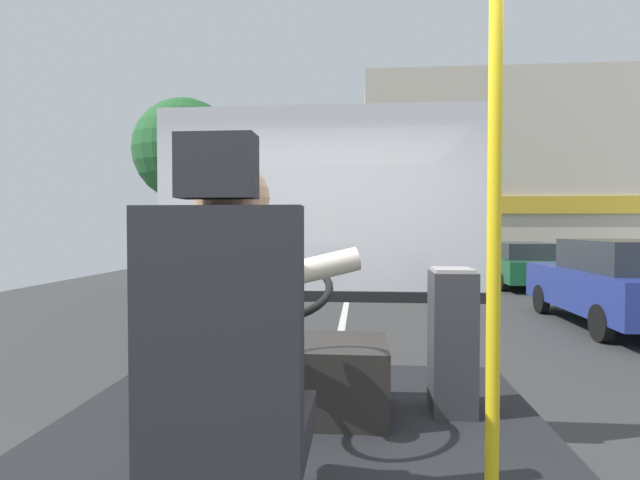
{
  "coord_description": "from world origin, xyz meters",
  "views": [
    {
      "loc": [
        0.32,
        -2.06,
        1.69
      ],
      "look_at": [
        0.04,
        1.32,
        1.6
      ],
      "focal_mm": 27.54,
      "sensor_mm": 36.0,
      "label": 1
    }
  ],
  "objects_px": {
    "driver_seat": "(228,388)",
    "parked_car_blue": "(626,282)",
    "parked_car_green": "(522,263)",
    "bus_driver": "(237,318)",
    "steering_console": "(288,372)",
    "handrail_pole": "(494,209)",
    "fare_box": "(452,340)"
  },
  "relations": [
    {
      "from": "steering_console",
      "to": "parked_car_blue",
      "type": "distance_m",
      "value": 7.64
    },
    {
      "from": "steering_console",
      "to": "handrail_pole",
      "type": "height_order",
      "value": "handrail_pole"
    },
    {
      "from": "parked_car_blue",
      "to": "driver_seat",
      "type": "bearing_deg",
      "value": -124.06
    },
    {
      "from": "driver_seat",
      "to": "steering_console",
      "type": "bearing_deg",
      "value": 90.0
    },
    {
      "from": "handrail_pole",
      "to": "fare_box",
      "type": "bearing_deg",
      "value": 85.73
    },
    {
      "from": "fare_box",
      "to": "parked_car_green",
      "type": "xyz_separation_m",
      "value": [
        4.06,
        11.58,
        -0.41
      ]
    },
    {
      "from": "driver_seat",
      "to": "steering_console",
      "type": "height_order",
      "value": "driver_seat"
    },
    {
      "from": "fare_box",
      "to": "parked_car_green",
      "type": "relative_size",
      "value": 0.2
    },
    {
      "from": "handrail_pole",
      "to": "parked_car_blue",
      "type": "height_order",
      "value": "handrail_pole"
    },
    {
      "from": "driver_seat",
      "to": "bus_driver",
      "type": "distance_m",
      "value": 0.22
    },
    {
      "from": "handrail_pole",
      "to": "parked_car_green",
      "type": "xyz_separation_m",
      "value": [
        4.15,
        12.76,
        -1.1
      ]
    },
    {
      "from": "steering_console",
      "to": "fare_box",
      "type": "xyz_separation_m",
      "value": [
        0.91,
        0.1,
        0.17
      ]
    },
    {
      "from": "parked_car_blue",
      "to": "fare_box",
      "type": "bearing_deg",
      "value": -123.93
    },
    {
      "from": "handrail_pole",
      "to": "parked_car_green",
      "type": "bearing_deg",
      "value": 72.0
    },
    {
      "from": "steering_console",
      "to": "fare_box",
      "type": "distance_m",
      "value": 0.93
    },
    {
      "from": "driver_seat",
      "to": "bus_driver",
      "type": "xyz_separation_m",
      "value": [
        -0.0,
        0.11,
        0.19
      ]
    },
    {
      "from": "parked_car_blue",
      "to": "parked_car_green",
      "type": "relative_size",
      "value": 0.95
    },
    {
      "from": "steering_console",
      "to": "fare_box",
      "type": "relative_size",
      "value": 1.37
    },
    {
      "from": "driver_seat",
      "to": "parked_car_green",
      "type": "xyz_separation_m",
      "value": [
        4.97,
        12.9,
        -0.56
      ]
    },
    {
      "from": "bus_driver",
      "to": "parked_car_blue",
      "type": "distance_m",
      "value": 8.55
    },
    {
      "from": "steering_console",
      "to": "driver_seat",
      "type": "bearing_deg",
      "value": -90.0
    },
    {
      "from": "parked_car_blue",
      "to": "handrail_pole",
      "type": "bearing_deg",
      "value": -119.77
    },
    {
      "from": "handrail_pole",
      "to": "fare_box",
      "type": "xyz_separation_m",
      "value": [
        0.09,
        1.18,
        -0.69
      ]
    },
    {
      "from": "parked_car_green",
      "to": "fare_box",
      "type": "bearing_deg",
      "value": -109.32
    },
    {
      "from": "steering_console",
      "to": "parked_car_blue",
      "type": "height_order",
      "value": "steering_console"
    },
    {
      "from": "bus_driver",
      "to": "parked_car_blue",
      "type": "bearing_deg",
      "value": 55.52
    },
    {
      "from": "parked_car_blue",
      "to": "steering_console",
      "type": "bearing_deg",
      "value": -129.17
    },
    {
      "from": "driver_seat",
      "to": "parked_car_blue",
      "type": "bearing_deg",
      "value": 55.94
    },
    {
      "from": "steering_console",
      "to": "parked_car_blue",
      "type": "relative_size",
      "value": 0.29
    },
    {
      "from": "parked_car_green",
      "to": "driver_seat",
      "type": "bearing_deg",
      "value": -111.07
    },
    {
      "from": "steering_console",
      "to": "parked_car_blue",
      "type": "xyz_separation_m",
      "value": [
        4.83,
        5.92,
        -0.13
      ]
    },
    {
      "from": "parked_car_blue",
      "to": "bus_driver",
      "type": "bearing_deg",
      "value": -124.48
    }
  ]
}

